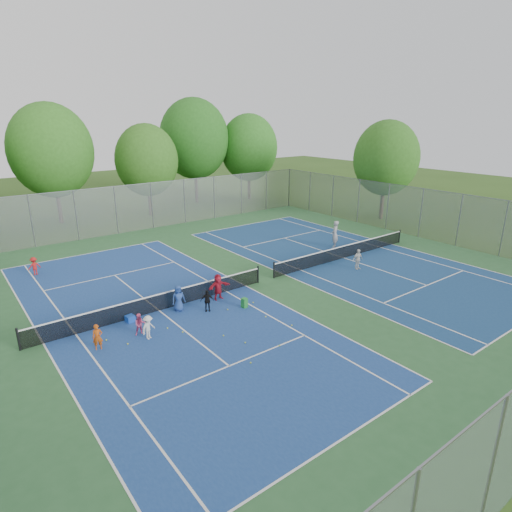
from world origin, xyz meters
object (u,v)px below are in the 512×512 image
(net_left, at_px, (159,303))
(instructor, at_px, (335,234))
(net_right, at_px, (344,252))
(ball_hopper, at_px, (244,303))
(ball_crate, at_px, (130,319))

(net_left, bearing_deg, instructor, 8.31)
(instructor, bearing_deg, net_right, 22.58)
(net_left, height_order, ball_hopper, net_left)
(ball_crate, bearing_deg, instructor, 8.44)
(ball_crate, bearing_deg, net_right, 1.02)
(ball_hopper, relative_size, instructor, 0.26)
(net_right, height_order, instructor, instructor)
(net_left, height_order, net_right, same)
(instructor, bearing_deg, ball_crate, -26.78)
(net_right, bearing_deg, net_left, 180.00)
(ball_hopper, bearing_deg, ball_crate, 159.10)
(ball_crate, xyz_separation_m, ball_hopper, (5.34, -2.04, 0.10))
(instructor, bearing_deg, ball_hopper, -13.90)
(net_right, bearing_deg, ball_hopper, -167.30)
(net_right, relative_size, instructor, 6.33)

